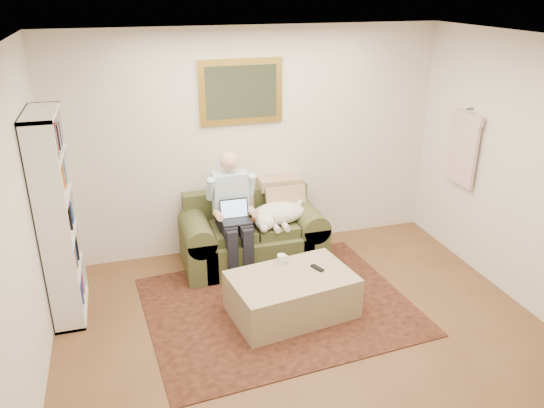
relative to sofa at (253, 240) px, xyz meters
name	(u,v)px	position (x,y,z in m)	size (l,w,h in m)	color
room_shell	(319,215)	(0.12, -1.71, 1.02)	(4.51, 5.00, 2.61)	brown
rug	(278,305)	(0.01, -0.98, -0.27)	(2.56, 2.05, 0.01)	black
sofa	(253,240)	(0.00, 0.00, 0.00)	(1.60, 0.81, 0.96)	#434123
seated_man	(234,216)	(-0.24, -0.15, 0.40)	(0.53, 0.75, 1.34)	#8CBDD8
laptop	(235,215)	(-0.24, -0.21, 0.43)	(0.31, 0.25, 0.22)	black
sleeping_dog	(278,213)	(0.29, -0.08, 0.33)	(0.66, 0.41, 0.24)	white
ottoman	(292,295)	(0.10, -1.13, -0.07)	(1.16, 0.74, 0.42)	tan
coffee_mug	(281,259)	(0.07, -0.88, 0.20)	(0.08, 0.08, 0.10)	white
tv_remote	(317,268)	(0.38, -1.08, 0.16)	(0.05, 0.15, 0.02)	black
bookshelf	(57,218)	(-1.98, -0.46, 0.72)	(0.28, 0.80, 2.00)	white
wall_mirror	(241,92)	(0.00, 0.41, 1.62)	(0.94, 0.04, 0.72)	gold
hanging_shirt	(463,145)	(2.31, -0.46, 1.07)	(0.06, 0.52, 0.90)	beige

